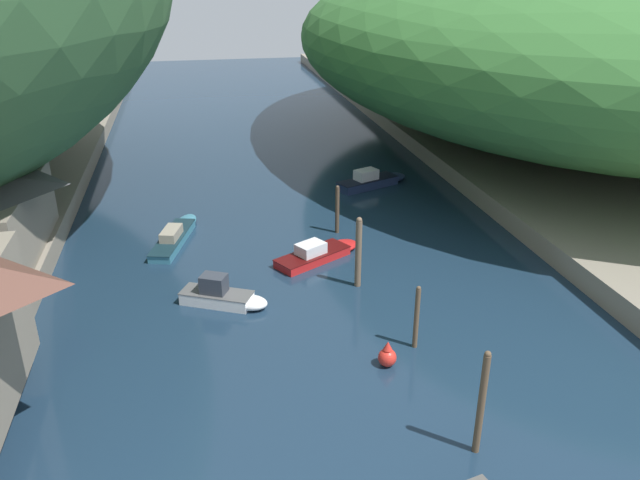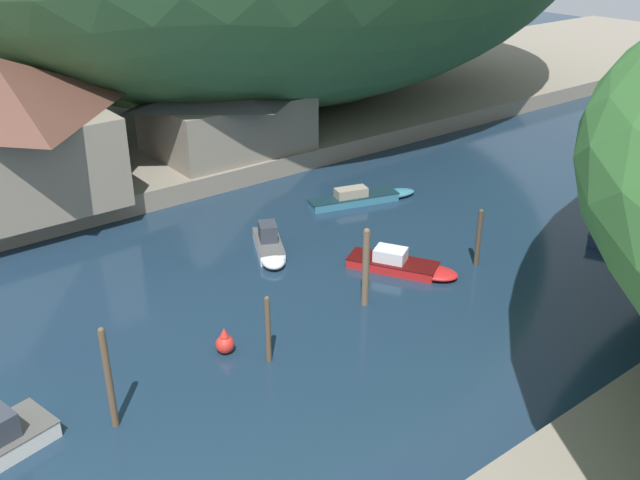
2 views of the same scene
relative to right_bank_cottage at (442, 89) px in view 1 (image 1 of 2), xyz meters
The scene contains 13 objects.
water_surface 22.02m from the right_bank_cottage, 139.99° to the right, with size 130.00×130.00×0.00m, color #192D42.
right_bank 15.81m from the right_bank_cottage, 64.40° to the right, with size 22.00×120.00×1.17m.
hillside_right 10.08m from the right_bank_cottage, 31.27° to the right, with size 40.84×57.18×14.33m.
right_bank_cottage is the anchor object (origin of this frame).
boat_yellow_tender 16.13m from the right_bank_cottage, 127.85° to the right, with size 5.53×3.31×1.27m.
boat_open_rowboat 33.97m from the right_bank_cottage, 127.80° to the right, with size 4.08×2.79×1.40m.
boat_far_right_bank 27.91m from the right_bank_cottage, 124.27° to the right, with size 5.08×3.73×1.01m.
boat_white_cruiser 29.89m from the right_bank_cottage, 140.44° to the right, with size 2.84×6.43×0.94m.
mooring_post_nearest 39.96m from the right_bank_cottage, 109.94° to the right, with size 0.23×0.23×3.72m.
mooring_post_second 34.47m from the right_bank_cottage, 113.16° to the right, with size 0.20×0.20×2.73m.
mooring_post_middle 29.96m from the right_bank_cottage, 118.87° to the right, with size 0.30×0.30×3.50m.
mooring_post_fourth 24.32m from the right_bank_cottage, 125.18° to the right, with size 0.23×0.23×2.81m.
channel_buoy_near 36.04m from the right_bank_cottage, 114.68° to the right, with size 0.71×0.71×1.06m.
Camera 1 is at (-4.88, -7.45, 14.03)m, focal length 35.00 mm.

